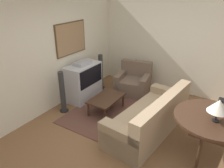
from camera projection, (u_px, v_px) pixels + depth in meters
ground_plane at (126, 136)px, 4.49m from camera, size 12.00×12.00×0.00m
wall_back at (46, 56)px, 4.97m from camera, size 12.00×0.10×2.70m
wall_right at (174, 44)px, 5.96m from camera, size 0.06×12.00×2.70m
area_rug at (107, 112)px, 5.31m from camera, size 2.05×1.57×0.01m
tv at (84, 81)px, 5.77m from camera, size 0.98×0.54×1.06m
couch at (151, 118)px, 4.51m from camera, size 2.26×1.08×0.87m
armchair at (133, 83)px, 6.20m from camera, size 0.96×1.02×0.86m
coffee_table at (106, 99)px, 5.21m from camera, size 0.92×0.57×0.38m
console_table at (213, 120)px, 3.67m from camera, size 1.29×1.29×0.81m
table_lamp at (219, 106)px, 3.42m from camera, size 0.34×0.34×0.39m
mantel_clock at (220, 105)px, 3.80m from camera, size 0.15×0.10×0.22m
speaker_tower_left at (62, 93)px, 5.17m from camera, size 0.22×0.22×1.03m
speaker_tower_right at (101, 73)px, 6.39m from camera, size 0.22×0.22×1.03m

